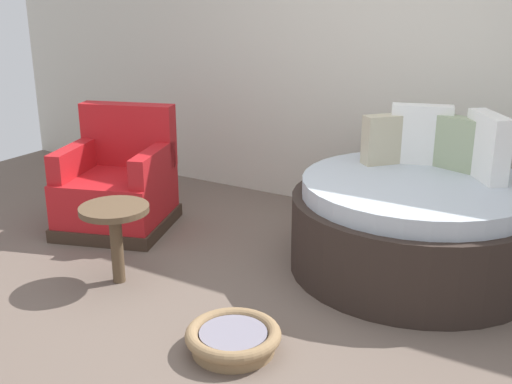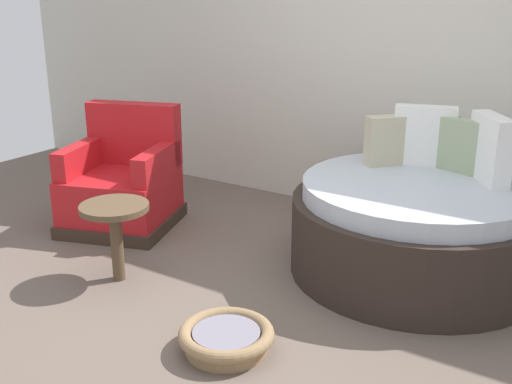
{
  "view_description": "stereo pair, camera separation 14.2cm",
  "coord_description": "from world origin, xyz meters",
  "px_view_note": "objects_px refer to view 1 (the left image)",
  "views": [
    {
      "loc": [
        1.77,
        -2.81,
        1.84
      ],
      "look_at": [
        -0.21,
        0.51,
        0.55
      ],
      "focal_mm": 43.74,
      "sensor_mm": 36.0,
      "label": 1
    },
    {
      "loc": [
        1.89,
        -2.73,
        1.84
      ],
      "look_at": [
        -0.21,
        0.51,
        0.55
      ],
      "focal_mm": 43.74,
      "sensor_mm": 36.0,
      "label": 2
    }
  ],
  "objects_px": {
    "red_armchair": "(118,187)",
    "pet_basket": "(233,338)",
    "round_daybed": "(416,222)",
    "side_table": "(115,220)"
  },
  "relations": [
    {
      "from": "red_armchair",
      "to": "pet_basket",
      "type": "xyz_separation_m",
      "value": [
        1.75,
        -1.05,
        -0.26
      ]
    },
    {
      "from": "round_daybed",
      "to": "side_table",
      "type": "bearing_deg",
      "value": -143.06
    },
    {
      "from": "red_armchair",
      "to": "pet_basket",
      "type": "distance_m",
      "value": 2.05
    },
    {
      "from": "pet_basket",
      "to": "red_armchair",
      "type": "bearing_deg",
      "value": 149.11
    },
    {
      "from": "red_armchair",
      "to": "pet_basket",
      "type": "bearing_deg",
      "value": -30.89
    },
    {
      "from": "round_daybed",
      "to": "red_armchair",
      "type": "bearing_deg",
      "value": -168.98
    },
    {
      "from": "round_daybed",
      "to": "red_armchair",
      "type": "relative_size",
      "value": 1.63
    },
    {
      "from": "round_daybed",
      "to": "pet_basket",
      "type": "height_order",
      "value": "round_daybed"
    },
    {
      "from": "pet_basket",
      "to": "side_table",
      "type": "xyz_separation_m",
      "value": [
        -1.08,
        0.3,
        0.35
      ]
    },
    {
      "from": "red_armchair",
      "to": "side_table",
      "type": "distance_m",
      "value": 1.01
    }
  ]
}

